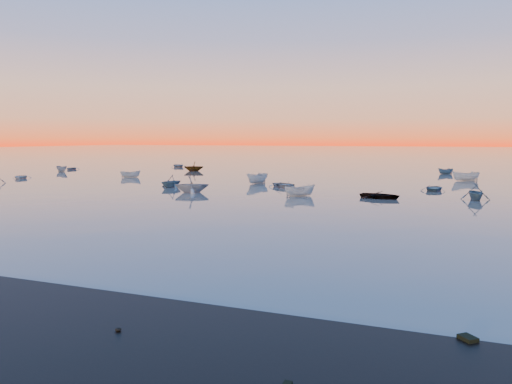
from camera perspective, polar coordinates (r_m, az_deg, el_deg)
The scene contains 6 objects.
ground at distance 120.59m, azimuth 13.76°, elevation 2.97°, with size 600.00×600.00×0.00m, color #6A6258.
mud_lobes at distance 25.16m, azimuth -19.31°, elevation -8.66°, with size 140.00×6.00×0.07m, color black, non-canonical shape.
moored_fleet at distance 74.37m, azimuth 8.88°, elevation 1.21°, with size 124.00×58.00×1.20m, color silver, non-canonical shape.
boat_near_left at distance 86.75m, azimuth -25.29°, elevation 1.39°, with size 3.81×1.59×0.95m, color silver.
boat_near_center at distance 54.81m, azimuth 5.02°, elevation -0.48°, with size 3.61×1.53×1.25m, color silver.
boat_near_right at distance 56.16m, azimuth 23.79°, elevation -0.82°, with size 3.59×1.62×1.26m, color #3B5B70.
Camera 1 is at (16.03, -19.35, 6.28)m, focal length 35.00 mm.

